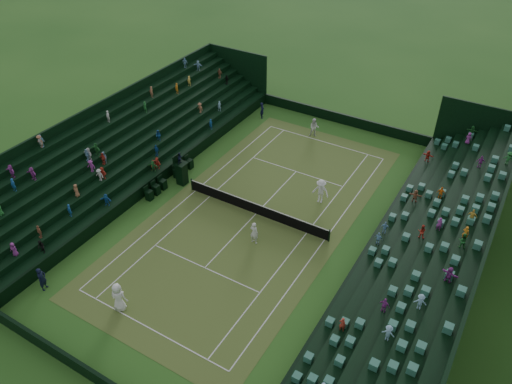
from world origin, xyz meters
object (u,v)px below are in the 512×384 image
player_near_west (118,297)px  player_far_west (314,128)px  umpire_chair (181,171)px  player_far_east (321,191)px  tennis_net (256,208)px  player_near_east (254,233)px

player_near_west → player_far_west: bearing=-107.3°
umpire_chair → player_far_west: umpire_chair is taller
player_far_east → tennis_net: bearing=-135.7°
umpire_chair → player_near_east: bearing=-19.6°
tennis_net → player_near_west: size_ratio=5.84×
player_near_west → player_far_east: (5.65, 15.36, -0.01)m
player_near_east → umpire_chair: bearing=-15.7°
tennis_net → player_far_west: size_ratio=6.68×
umpire_chair → player_near_west: 12.86m
player_far_east → umpire_chair: bearing=-165.3°
player_far_west → player_far_east: 9.84m
tennis_net → player_near_east: 3.09m
umpire_chair → player_near_east: 8.98m
umpire_chair → player_far_east: (10.36, 3.40, -0.22)m
player_near_east → player_far_west: 15.32m
umpire_chair → player_near_west: (4.71, -11.97, -0.21)m
player_near_east → player_near_west: bearing=71.2°
player_near_east → player_far_west: size_ratio=0.99×
player_far_east → player_near_west: bearing=-113.7°
player_far_west → tennis_net: bearing=-107.5°
tennis_net → player_far_east: player_far_east is taller
player_near_west → player_near_east: player_near_west is taller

